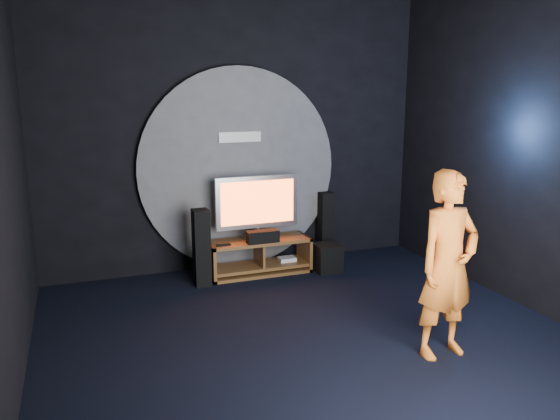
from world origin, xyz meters
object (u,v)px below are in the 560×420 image
object	(u,v)px
media_console	(260,258)
tv	(257,204)
tower_speaker_left	(201,248)
subwoofer	(327,258)
player	(448,265)
tower_speaker_right	(325,226)

from	to	relation	value
media_console	tv	distance (m)	0.70
tower_speaker_left	subwoofer	xyz separation A→B (m)	(1.63, -0.05, -0.29)
tower_speaker_left	subwoofer	distance (m)	1.66
media_console	tv	bearing A→B (deg)	96.35
tv	tower_speaker_left	world-z (taller)	tv
media_console	player	bearing A→B (deg)	-72.28
tv	subwoofer	xyz separation A→B (m)	(0.85, -0.30, -0.71)
media_console	subwoofer	distance (m)	0.87
tower_speaker_right	subwoofer	distance (m)	0.62
tower_speaker_left	media_console	bearing A→B (deg)	12.42
tv	tower_speaker_left	size ratio (longest dim) A/B	1.15
tv	player	bearing A→B (deg)	-72.55
media_console	player	world-z (taller)	player
media_console	tv	world-z (taller)	tv
tv	player	world-z (taller)	player
subwoofer	tower_speaker_right	bearing A→B (deg)	67.52
media_console	tv	size ratio (longest dim) A/B	1.21
tv	player	size ratio (longest dim) A/B	0.65
tower_speaker_left	player	distance (m)	2.97
tower_speaker_right	subwoofer	xyz separation A→B (m)	(-0.21, -0.51, -0.29)
media_console	tower_speaker_left	distance (m)	0.85
player	tower_speaker_left	bearing A→B (deg)	118.58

